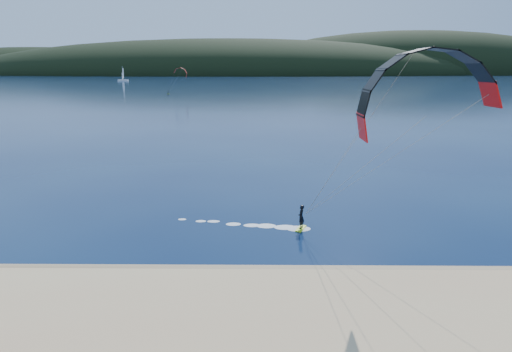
{
  "coord_description": "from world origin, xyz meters",
  "views": [
    {
      "loc": [
        3.73,
        -21.75,
        12.58
      ],
      "look_at": [
        3.4,
        10.0,
        5.0
      ],
      "focal_mm": 32.22,
      "sensor_mm": 36.0,
      "label": 1
    }
  ],
  "objects": [
    {
      "name": "headland",
      "position": [
        0.63,
        745.28,
        0.0
      ],
      "size": [
        1200.0,
        310.0,
        140.0
      ],
      "color": "black",
      "rests_on": "ground"
    },
    {
      "name": "wet_sand",
      "position": [
        0.0,
        4.5,
        0.05
      ],
      "size": [
        220.0,
        2.5,
        0.1
      ],
      "color": "#886E4F",
      "rests_on": "ground"
    },
    {
      "name": "sailboat",
      "position": [
        -119.05,
        394.11,
        0.97
      ],
      "size": [
        9.09,
        5.96,
        13.16
      ],
      "color": "white",
      "rests_on": "ground"
    },
    {
      "name": "ground",
      "position": [
        0.0,
        0.0,
        0.0
      ],
      "size": [
        1800.0,
        1800.0,
        0.0
      ],
      "primitive_type": "plane",
      "color": "#07163A",
      "rests_on": "ground"
    },
    {
      "name": "kitesurfer_far",
      "position": [
        -33.3,
        192.86,
        8.95
      ],
      "size": [
        10.91,
        6.81,
        12.32
      ],
      "color": "#C5E81B",
      "rests_on": "ground"
    },
    {
      "name": "kitesurfer_near",
      "position": [
        13.59,
        6.84,
        9.35
      ],
      "size": [
        22.12,
        9.24,
        13.3
      ],
      "color": "#C5E81B",
      "rests_on": "ground"
    }
  ]
}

